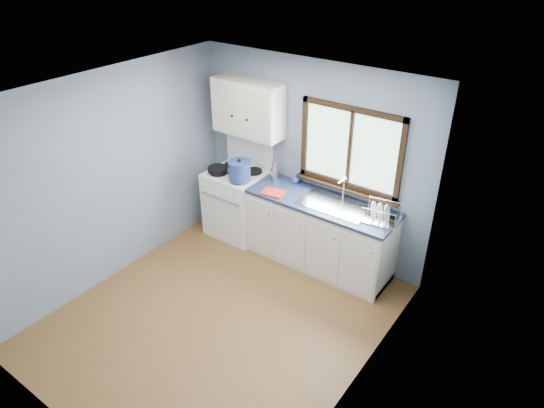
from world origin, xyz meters
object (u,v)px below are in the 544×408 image
Objects in this scene: base_cabinets at (319,236)px; stockpot at (240,170)px; sink at (334,210)px; thermos at (274,171)px; skillet at (218,169)px; dish_rack at (381,216)px; gas_range at (238,201)px; utensil_crock at (275,173)px.

stockpot is (-1.11, -0.19, 0.68)m from base_cabinets.
sink reaches higher than thermos.
skillet is 0.78m from thermos.
dish_rack is at bearing 0.67° from sink.
gas_range is at bearing -179.29° from sink.
sink is 0.59m from dish_rack.
sink is at bearing 171.84° from dish_rack.
gas_range is at bearing 139.40° from stockpot.
base_cabinets is 4.55× the size of skillet.
base_cabinets is 2.20× the size of sink.
sink is 2.96× the size of thermos.
stockpot reaches higher than skillet.
utensil_crock is at bearing 51.05° from stockpot.
utensil_crock reaches higher than thermos.
sink is (0.18, -0.00, 0.45)m from base_cabinets.
utensil_crock is at bearing 164.89° from dish_rack.
utensil_crock is (0.68, 0.35, 0.01)m from skillet.
skillet is at bearing -152.87° from utensil_crock.
thermos is (-0.76, 0.09, 0.65)m from base_cabinets.
stockpot is 1.88m from dish_rack.
sink is 0.97m from thermos.
base_cabinets is at bearing 0.82° from gas_range.
stockpot is at bearing 177.14° from dish_rack.
thermos is 1.52m from dish_rack.
utensil_crock is (0.50, 0.20, 0.50)m from gas_range.
utensil_crock is at bearing 29.89° from skillet.
base_cabinets is 1.31m from stockpot.
stockpot is at bearing -170.32° from base_cabinets.
utensil_crock is (-0.99, 0.18, 0.14)m from sink.
sink is 2.33× the size of utensil_crock.
thermos is (-0.94, 0.09, 0.20)m from sink.
utensil_crock reaches higher than sink.
base_cabinets is at bearing -6.89° from thermos.
dish_rack is at bearing 5.98° from stockpot.
dish_rack is at bearing 0.70° from gas_range.
sink is at bearing -5.61° from thermos.
utensil_crock is at bearing 21.71° from gas_range.
skillet is (-1.49, -0.17, 0.58)m from base_cabinets.
skillet is at bearing -160.22° from thermos.
stockpot reaches higher than thermos.
gas_range is 4.17× the size of stockpot.
gas_range is at bearing -158.29° from utensil_crock.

